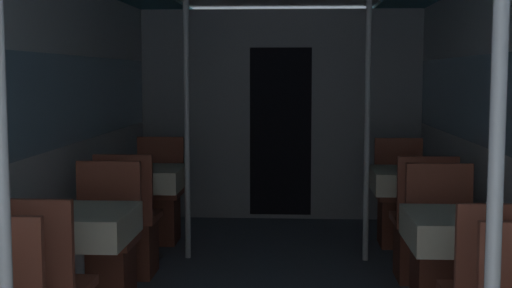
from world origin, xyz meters
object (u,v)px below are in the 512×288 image
(chair_left_far_1, at_px, (103,263))
(support_pole_right_2, at_px, (367,127))
(chair_left_far_2, at_px, (158,209))
(dining_table_right_2, at_px, (411,183))
(dining_table_left_1, at_px, (76,229))
(dining_table_left_2, at_px, (144,181))
(support_pole_left_0, at_px, (3,215))
(support_pole_right_0, at_px, (494,221))
(chair_right_near_2, at_px, (422,241))
(dining_table_right_1, at_px, (465,234))
(chair_right_far_1, at_px, (443,268))
(chair_left_near_2, at_px, (130,237))
(support_pole_left_2, at_px, (187,126))
(chair_right_far_2, at_px, (400,212))

(chair_left_far_1, xyz_separation_m, support_pole_right_2, (1.82, 1.29, 0.80))
(chair_left_far_2, distance_m, dining_table_right_2, 2.27)
(dining_table_left_1, xyz_separation_m, dining_table_left_2, (0.00, 1.84, 0.00))
(support_pole_left_0, height_order, support_pole_right_0, same)
(dining_table_left_2, height_order, chair_right_near_2, chair_right_near_2)
(dining_table_right_1, height_order, chair_right_far_1, chair_right_far_1)
(dining_table_left_2, relative_size, chair_left_near_2, 0.80)
(chair_left_near_2, bearing_deg, support_pole_right_2, 16.87)
(dining_table_left_2, distance_m, chair_left_far_2, 0.65)
(support_pole_left_0, relative_size, dining_table_left_1, 2.91)
(dining_table_right_2, bearing_deg, support_pole_right_2, 180.00)
(support_pole_left_0, relative_size, chair_left_far_2, 2.32)
(dining_table_right_1, bearing_deg, dining_table_right_2, 90.00)
(chair_left_far_2, relative_size, chair_right_near_2, 1.00)
(support_pole_left_2, height_order, chair_right_far_2, support_pole_left_2)
(support_pole_right_2, bearing_deg, support_pole_left_0, -111.66)
(support_pole_left_2, xyz_separation_m, support_pole_right_2, (1.46, 0.00, 0.00))
(support_pole_left_0, height_order, support_pole_right_2, same)
(chair_left_near_2, xyz_separation_m, chair_right_far_2, (2.18, 1.10, 0.00))
(support_pole_left_0, height_order, chair_left_far_1, support_pole_left_0)
(chair_right_far_2, xyz_separation_m, support_pole_right_2, (-0.36, -0.55, 0.80))
(dining_table_left_1, distance_m, chair_left_far_2, 2.41)
(dining_table_left_2, relative_size, chair_right_near_2, 0.80)
(support_pole_left_2, bearing_deg, chair_right_far_2, 16.87)
(dining_table_left_1, distance_m, support_pole_right_2, 2.62)
(support_pole_right_0, relative_size, chair_right_far_2, 2.32)
(chair_left_far_2, distance_m, support_pole_right_0, 4.67)
(dining_table_left_1, height_order, dining_table_left_2, same)
(dining_table_left_1, bearing_deg, chair_left_near_2, 90.00)
(support_pole_right_2, bearing_deg, dining_table_left_2, -180.00)
(dining_table_left_1, height_order, chair_right_near_2, chair_right_near_2)
(chair_left_far_1, bearing_deg, chair_right_far_2, -139.82)
(chair_left_far_1, height_order, chair_right_far_1, same)
(support_pole_right_0, height_order, chair_right_far_2, support_pole_right_0)
(chair_left_far_1, height_order, support_pole_right_0, support_pole_right_0)
(support_pole_left_0, relative_size, chair_right_far_1, 2.32)
(dining_table_left_1, bearing_deg, chair_right_far_2, 47.66)
(support_pole_right_2, bearing_deg, support_pole_right_0, -90.00)
(dining_table_left_2, relative_size, chair_right_far_2, 0.80)
(chair_left_far_2, bearing_deg, dining_table_left_2, 90.00)
(chair_left_near_2, xyz_separation_m, chair_right_near_2, (2.18, 0.00, 0.00))
(chair_left_far_1, distance_m, chair_right_near_2, 2.30)
(dining_table_right_1, xyz_separation_m, dining_table_right_2, (0.00, 1.84, 0.00))
(support_pole_left_2, bearing_deg, chair_right_near_2, -16.87)
(dining_table_left_2, distance_m, chair_right_near_2, 2.27)
(chair_left_far_1, distance_m, support_pole_left_2, 1.55)
(dining_table_left_2, height_order, support_pole_left_2, support_pole_left_2)
(support_pole_left_2, bearing_deg, dining_table_right_2, -0.00)
(support_pole_left_0, bearing_deg, chair_right_far_2, 66.73)
(dining_table_left_2, distance_m, support_pole_left_2, 0.58)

